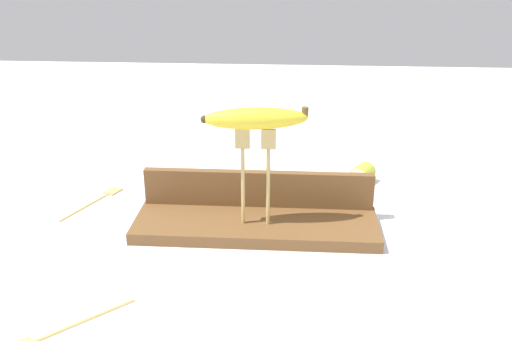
{
  "coord_description": "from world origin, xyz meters",
  "views": [
    {
      "loc": [
        0.06,
        -0.95,
        0.52
      ],
      "look_at": [
        0.0,
        0.0,
        0.12
      ],
      "focal_mm": 40.26,
      "sensor_mm": 36.0,
      "label": 1
    }
  ],
  "objects_px": {
    "fork_fallen_near": "(56,331)",
    "fork_fallen_far": "(99,198)",
    "banana_raised_center": "(255,118)",
    "fork_stand_center": "(256,168)",
    "banana_chunk_near": "(362,174)"
  },
  "relations": [
    {
      "from": "fork_fallen_near",
      "to": "banana_chunk_near",
      "type": "bearing_deg",
      "value": 49.35
    },
    {
      "from": "banana_raised_center",
      "to": "fork_fallen_far",
      "type": "distance_m",
      "value": 0.42
    },
    {
      "from": "fork_stand_center",
      "to": "fork_fallen_far",
      "type": "relative_size",
      "value": 1.08
    },
    {
      "from": "fork_stand_center",
      "to": "banana_chunk_near",
      "type": "xyz_separation_m",
      "value": [
        0.22,
        0.25,
        -0.11
      ]
    },
    {
      "from": "fork_stand_center",
      "to": "banana_raised_center",
      "type": "distance_m",
      "value": 0.09
    },
    {
      "from": "banana_raised_center",
      "to": "fork_fallen_near",
      "type": "height_order",
      "value": "banana_raised_center"
    },
    {
      "from": "banana_chunk_near",
      "to": "fork_fallen_near",
      "type": "bearing_deg",
      "value": -130.65
    },
    {
      "from": "banana_raised_center",
      "to": "fork_fallen_far",
      "type": "bearing_deg",
      "value": 159.58
    },
    {
      "from": "fork_fallen_near",
      "to": "fork_fallen_far",
      "type": "bearing_deg",
      "value": 100.62
    },
    {
      "from": "fork_fallen_near",
      "to": "fork_fallen_far",
      "type": "relative_size",
      "value": 0.88
    },
    {
      "from": "fork_fallen_near",
      "to": "fork_fallen_far",
      "type": "distance_m",
      "value": 0.44
    },
    {
      "from": "fork_fallen_far",
      "to": "banana_raised_center",
      "type": "bearing_deg",
      "value": -20.42
    },
    {
      "from": "banana_raised_center",
      "to": "banana_chunk_near",
      "type": "height_order",
      "value": "banana_raised_center"
    },
    {
      "from": "fork_fallen_far",
      "to": "banana_chunk_near",
      "type": "distance_m",
      "value": 0.58
    },
    {
      "from": "fork_stand_center",
      "to": "fork_fallen_near",
      "type": "bearing_deg",
      "value": -130.18
    }
  ]
}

